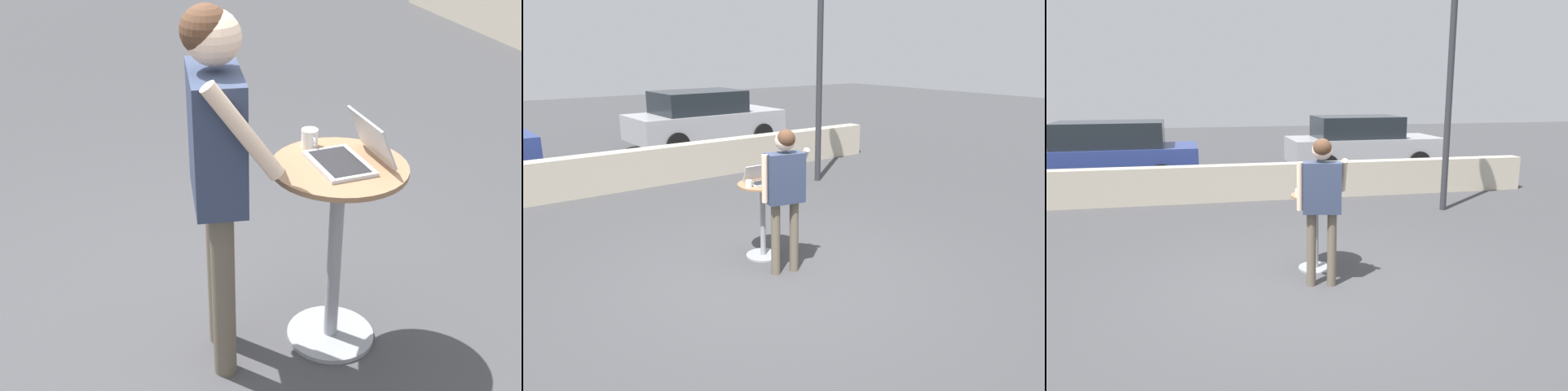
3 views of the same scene
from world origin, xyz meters
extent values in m
plane|color=#3D3D3F|center=(0.00, 0.00, 0.00)|extent=(50.00, 50.00, 0.00)
cube|color=#B2A893|center=(0.00, 4.96, 0.37)|extent=(12.04, 0.35, 0.75)
cylinder|color=gray|center=(0.23, 0.63, 0.01)|extent=(0.45, 0.45, 0.03)
cylinder|color=gray|center=(0.23, 0.63, 0.50)|extent=(0.07, 0.07, 0.94)
cylinder|color=#8C6647|center=(0.23, 0.63, 0.98)|extent=(0.64, 0.64, 0.02)
cube|color=#B7BABF|center=(0.23, 0.62, 1.00)|extent=(0.34, 0.23, 0.02)
cube|color=black|center=(0.23, 0.62, 1.01)|extent=(0.30, 0.18, 0.00)
cube|color=#B7BABF|center=(0.23, 0.78, 1.11)|extent=(0.34, 0.10, 0.20)
cube|color=white|center=(0.23, 0.78, 1.11)|extent=(0.31, 0.08, 0.18)
cylinder|color=white|center=(0.00, 0.58, 1.04)|extent=(0.08, 0.08, 0.09)
torus|color=white|center=(0.05, 0.58, 1.04)|extent=(0.04, 0.01, 0.04)
cylinder|color=brown|center=(0.06, 0.09, 0.45)|extent=(0.11, 0.11, 0.89)
cylinder|color=brown|center=(0.29, 0.04, 0.45)|extent=(0.11, 0.11, 0.89)
cube|color=#2D3851|center=(0.17, 0.06, 1.19)|extent=(0.48, 0.30, 0.59)
sphere|color=beige|center=(0.17, 0.06, 1.63)|extent=(0.23, 0.23, 0.23)
sphere|color=#472D1E|center=(0.17, 0.03, 1.65)|extent=(0.21, 0.21, 0.21)
cylinder|color=beige|center=(-0.08, 0.11, 1.21)|extent=(0.07, 0.07, 0.56)
cylinder|color=beige|center=(0.44, 0.09, 1.32)|extent=(0.13, 0.34, 0.43)
cube|color=#9E9EA3|center=(3.32, 8.07, 0.61)|extent=(4.22, 1.87, 0.67)
cube|color=black|center=(3.11, 8.07, 1.24)|extent=(2.33, 1.62, 0.59)
cylinder|color=black|center=(4.60, 8.95, 0.31)|extent=(0.63, 0.23, 0.62)
cylinder|color=black|center=(4.63, 7.25, 0.31)|extent=(0.63, 0.23, 0.62)
cylinder|color=black|center=(2.00, 8.90, 0.31)|extent=(0.63, 0.23, 0.62)
cylinder|color=black|center=(2.04, 7.20, 0.31)|extent=(0.63, 0.23, 0.62)
cube|color=navy|center=(-3.47, 7.25, 0.60)|extent=(4.51, 1.83, 0.66)
cube|color=black|center=(-3.25, 7.26, 1.23)|extent=(2.50, 1.57, 0.60)
cylinder|color=black|center=(-4.88, 8.02, 0.30)|extent=(0.61, 0.24, 0.60)
cylinder|color=black|center=(-2.06, 6.48, 0.30)|extent=(0.61, 0.24, 0.60)
cylinder|color=black|center=(-2.11, 8.10, 0.30)|extent=(0.61, 0.24, 0.60)
cylinder|color=#2D2D33|center=(3.37, 3.29, 2.33)|extent=(0.12, 0.12, 4.65)
camera|label=1|loc=(2.91, -0.75, 2.44)|focal=50.00mm
camera|label=2|loc=(-3.20, -4.56, 2.64)|focal=35.00mm
camera|label=3|loc=(-1.18, -5.50, 2.33)|focal=35.00mm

